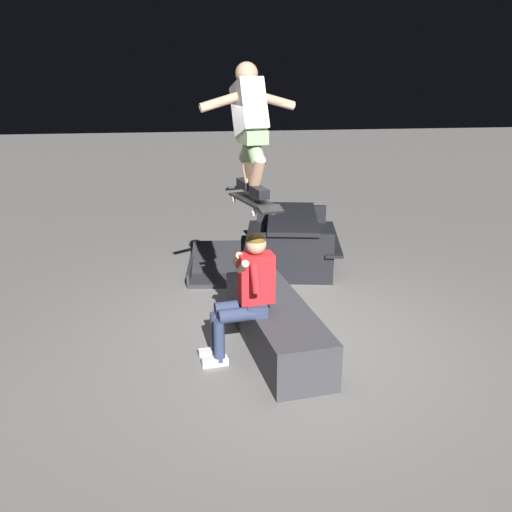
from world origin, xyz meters
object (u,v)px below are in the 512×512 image
skater_airborne (250,122)px  person_sitting_on_ledge (246,290)px  ledge_box_main (276,325)px  picnic_table_back (292,233)px  kicker_ramp (216,268)px  skateboard (252,200)px

skater_airborne → person_sitting_on_ledge: bearing=34.9°
ledge_box_main → picnic_table_back: size_ratio=1.08×
picnic_table_back → ledge_box_main: bearing=165.4°
person_sitting_on_ledge → picnic_table_back: size_ratio=0.69×
person_sitting_on_ledge → kicker_ramp: person_sitting_on_ledge is taller
ledge_box_main → skateboard: (-0.31, 0.28, 1.43)m
ledge_box_main → person_sitting_on_ledge: size_ratio=1.56×
ledge_box_main → skateboard: size_ratio=1.97×
skateboard → picnic_table_back: 3.13m
kicker_ramp → picnic_table_back: bearing=-80.6°
person_sitting_on_ledge → skater_airborne: 1.62m
kicker_ramp → person_sitting_on_ledge: bearing=-176.3°
ledge_box_main → kicker_ramp: 2.32m
skateboard → skater_airborne: 0.69m
person_sitting_on_ledge → skater_airborne: skater_airborne is taller
skateboard → picnic_table_back: size_ratio=0.55×
ledge_box_main → person_sitting_on_ledge: bearing=119.7°
kicker_ramp → ledge_box_main: bearing=-167.6°
skater_airborne → picnic_table_back: (2.70, -0.93, -1.85)m
skater_airborne → kicker_ramp: (2.51, 0.20, -2.29)m
kicker_ramp → picnic_table_back: picnic_table_back is taller
skateboard → picnic_table_back: bearing=-18.5°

